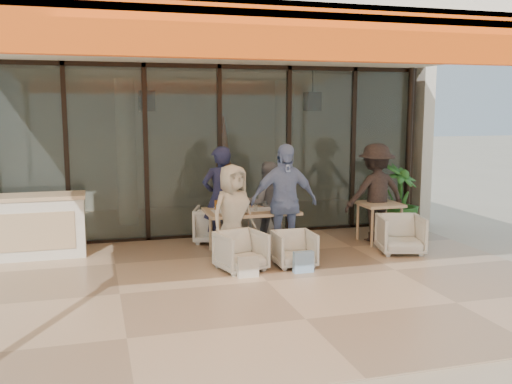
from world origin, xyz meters
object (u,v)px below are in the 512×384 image
(side_chair, at_px, (401,233))
(potted_palm, at_px, (400,200))
(chair_far_left, at_px, (215,223))
(diner_grey, at_px, (267,204))
(host_counter, at_px, (27,226))
(chair_near_right, at_px, (294,247))
(dining_table, at_px, (251,213))
(chair_near_left, at_px, (241,249))
(chair_far_right, at_px, (259,224))
(diner_navy, at_px, (220,198))
(diner_cream, at_px, (233,214))
(diner_periwinkle, at_px, (284,202))
(standing_woman, at_px, (376,193))
(side_table, at_px, (379,209))

(side_chair, distance_m, potted_palm, 1.58)
(chair_far_left, height_order, diner_grey, diner_grey)
(host_counter, xyz_separation_m, chair_near_right, (3.97, -1.64, -0.23))
(potted_palm, bearing_deg, host_counter, 179.72)
(dining_table, relative_size, side_chair, 2.07)
(chair_near_left, relative_size, diner_grey, 0.44)
(chair_far_right, distance_m, diner_grey, 0.67)
(diner_grey, bearing_deg, side_chair, 161.33)
(diner_navy, distance_m, diner_cream, 0.91)
(chair_far_left, bearing_deg, side_chair, 167.44)
(chair_far_right, relative_size, potted_palm, 0.45)
(chair_near_right, bearing_deg, diner_grey, 90.29)
(host_counter, xyz_separation_m, chair_far_left, (3.13, 0.26, -0.17))
(chair_near_right, bearing_deg, dining_table, 114.42)
(host_counter, bearing_deg, side_chair, -13.17)
(chair_near_right, distance_m, diner_grey, 1.47)
(host_counter, height_order, diner_periwinkle, diner_periwinkle)
(dining_table, bearing_deg, side_chair, -16.53)
(diner_cream, distance_m, standing_woman, 2.90)
(dining_table, xyz_separation_m, chair_far_right, (0.43, 0.94, -0.39))
(side_chair, bearing_deg, diner_grey, 164.03)
(diner_grey, height_order, diner_periwinkle, diner_periwinkle)
(diner_grey, bearing_deg, potted_palm, -163.98)
(chair_far_right, relative_size, diner_navy, 0.34)
(potted_palm, bearing_deg, diner_grey, -175.73)
(side_table, bearing_deg, chair_far_left, 162.14)
(side_chair, xyz_separation_m, potted_palm, (0.75, 1.36, 0.31))
(diner_periwinkle, distance_m, standing_woman, 2.09)
(diner_navy, relative_size, standing_woman, 0.99)
(diner_periwinkle, bearing_deg, standing_woman, 20.04)
(chair_far_left, bearing_deg, diner_periwinkle, 138.93)
(host_counter, distance_m, potted_palm, 6.69)
(diner_cream, bearing_deg, side_table, -11.19)
(chair_far_right, bearing_deg, potted_palm, 174.72)
(chair_far_right, height_order, diner_navy, diner_navy)
(diner_cream, xyz_separation_m, diner_periwinkle, (0.84, 0.00, 0.15))
(dining_table, distance_m, diner_cream, 0.62)
(chair_far_left, relative_size, diner_navy, 0.41)
(host_counter, relative_size, dining_table, 1.23)
(diner_cream, height_order, diner_periwinkle, diner_periwinkle)
(chair_far_right, bearing_deg, diner_cream, 60.00)
(host_counter, height_order, chair_far_right, host_counter)
(side_table, height_order, side_chair, side_table)
(host_counter, relative_size, diner_periwinkle, 0.99)
(dining_table, distance_m, diner_periwinkle, 0.67)
(dining_table, bearing_deg, side_table, 0.95)
(diner_periwinkle, xyz_separation_m, side_table, (1.97, 0.50, -0.29))
(host_counter, bearing_deg, potted_palm, -0.28)
(diner_cream, bearing_deg, chair_near_right, -51.98)
(host_counter, distance_m, chair_far_right, 3.99)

